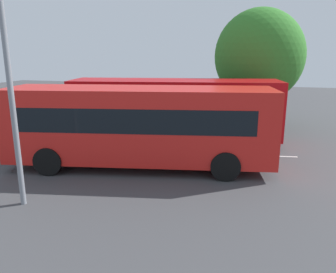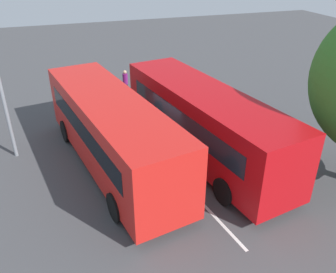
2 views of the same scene
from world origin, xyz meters
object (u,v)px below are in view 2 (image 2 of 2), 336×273
Objects in this scene: pedestrian at (125,81)px; street_lamp at (0,60)px; bus_far_left at (203,121)px; bus_center_left at (111,130)px.

street_lamp reaches higher than pedestrian.
pedestrian is 8.94m from street_lamp.
bus_far_left is 8.34m from pedestrian.
street_lamp is at bearing 50.03° from bus_center_left.
street_lamp is (2.15, 3.82, 2.69)m from bus_center_left.
bus_center_left is 6.12× the size of pedestrian.
bus_far_left reaches higher than pedestrian.
bus_far_left and bus_center_left have the same top height.
bus_far_left is 1.00× the size of bus_center_left.
pedestrian is (8.14, 1.70, -0.74)m from bus_far_left.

